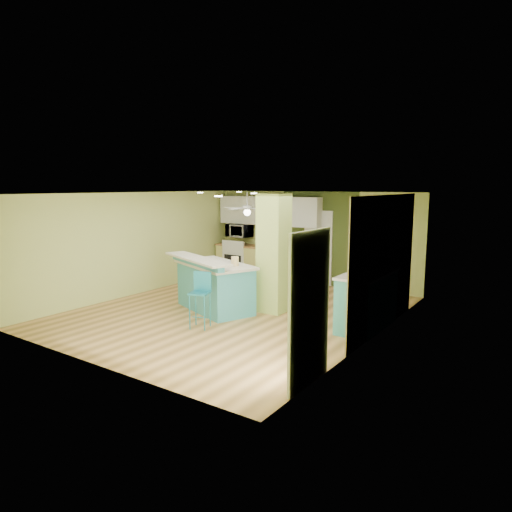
# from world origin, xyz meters

# --- Properties ---
(floor) EXTENTS (6.00, 7.00, 0.01)m
(floor) POSITION_xyz_m (0.00, 0.00, -0.01)
(floor) COLOR olive
(floor) RESTS_ON ground
(ceiling) EXTENTS (6.00, 7.00, 0.01)m
(ceiling) POSITION_xyz_m (0.00, 0.00, 2.50)
(ceiling) COLOR white
(ceiling) RESTS_ON wall_back
(wall_back) EXTENTS (6.00, 0.01, 2.50)m
(wall_back) POSITION_xyz_m (0.00, 3.50, 1.25)
(wall_back) COLOR #BCC96B
(wall_back) RESTS_ON floor
(wall_front) EXTENTS (6.00, 0.01, 2.50)m
(wall_front) POSITION_xyz_m (0.00, -3.50, 1.25)
(wall_front) COLOR #BCC96B
(wall_front) RESTS_ON floor
(wall_left) EXTENTS (0.01, 7.00, 2.50)m
(wall_left) POSITION_xyz_m (-3.00, 0.00, 1.25)
(wall_left) COLOR #BCC96B
(wall_left) RESTS_ON floor
(wall_right) EXTENTS (0.01, 7.00, 2.50)m
(wall_right) POSITION_xyz_m (3.00, 0.00, 1.25)
(wall_right) COLOR #BCC96B
(wall_right) RESTS_ON floor
(wood_panel) EXTENTS (0.02, 3.40, 2.50)m
(wood_panel) POSITION_xyz_m (2.99, 0.60, 1.25)
(wood_panel) COLOR #8E7B51
(wood_panel) RESTS_ON floor
(olive_accent) EXTENTS (2.20, 0.02, 2.50)m
(olive_accent) POSITION_xyz_m (0.20, 3.49, 1.25)
(olive_accent) COLOR #3E4E1F
(olive_accent) RESTS_ON floor
(interior_door) EXTENTS (0.82, 0.05, 2.00)m
(interior_door) POSITION_xyz_m (0.20, 3.46, 1.00)
(interior_door) COLOR silver
(interior_door) RESTS_ON floor
(french_door) EXTENTS (0.04, 1.08, 2.10)m
(french_door) POSITION_xyz_m (2.97, -2.30, 1.05)
(french_door) COLOR silver
(french_door) RESTS_ON floor
(column) EXTENTS (0.55, 0.55, 2.50)m
(column) POSITION_xyz_m (0.65, 0.50, 1.25)
(column) COLOR #ACC65B
(column) RESTS_ON floor
(kitchen_run) EXTENTS (3.25, 0.63, 0.94)m
(kitchen_run) POSITION_xyz_m (-1.30, 3.20, 0.47)
(kitchen_run) COLOR #D8D371
(kitchen_run) RESTS_ON floor
(stove) EXTENTS (0.76, 0.66, 1.08)m
(stove) POSITION_xyz_m (-2.25, 3.19, 0.46)
(stove) COLOR white
(stove) RESTS_ON floor
(upper_cabinets) EXTENTS (3.20, 0.34, 0.80)m
(upper_cabinets) POSITION_xyz_m (-1.30, 3.32, 1.95)
(upper_cabinets) COLOR silver
(upper_cabinets) RESTS_ON wall_back
(microwave) EXTENTS (0.70, 0.48, 0.39)m
(microwave) POSITION_xyz_m (-2.25, 3.20, 1.35)
(microwave) COLOR silver
(microwave) RESTS_ON wall_back
(ceiling_fan) EXTENTS (1.41, 1.41, 0.61)m
(ceiling_fan) POSITION_xyz_m (-1.10, 2.00, 2.08)
(ceiling_fan) COLOR silver
(ceiling_fan) RESTS_ON ceiling
(pendant_lamp) EXTENTS (0.14, 0.14, 0.69)m
(pendant_lamp) POSITION_xyz_m (2.65, 0.75, 1.88)
(pendant_lamp) COLOR silver
(pendant_lamp) RESTS_ON ceiling
(wall_decor) EXTENTS (0.03, 0.90, 0.70)m
(wall_decor) POSITION_xyz_m (2.96, 0.80, 1.55)
(wall_decor) COLOR brown
(wall_decor) RESTS_ON wood_panel
(peninsula) EXTENTS (2.35, 1.84, 1.17)m
(peninsula) POSITION_xyz_m (-0.46, -0.13, 0.54)
(peninsula) COLOR teal
(peninsula) RESTS_ON floor
(bar_stool) EXTENTS (0.44, 0.44, 1.06)m
(bar_stool) POSITION_xyz_m (0.10, -1.19, 0.71)
(bar_stool) COLOR teal
(bar_stool) RESTS_ON floor
(side_counter) EXTENTS (0.70, 1.64, 1.06)m
(side_counter) POSITION_xyz_m (2.70, 0.54, 0.53)
(side_counter) COLOR teal
(side_counter) RESTS_ON floor
(fruit_bowl) EXTENTS (0.29, 0.29, 0.06)m
(fruit_bowl) POSITION_xyz_m (-1.21, 3.16, 0.97)
(fruit_bowl) COLOR #352315
(fruit_bowl) RESTS_ON kitchen_run
(canister) EXTENTS (0.15, 0.15, 0.19)m
(canister) POSITION_xyz_m (0.08, -0.09, 1.11)
(canister) COLOR gold
(canister) RESTS_ON peninsula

